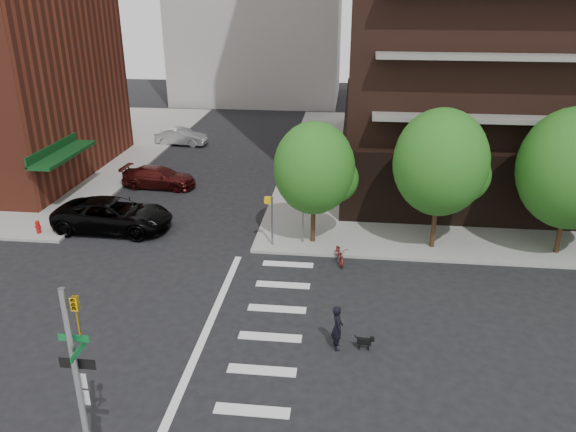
{
  "coord_description": "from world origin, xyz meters",
  "views": [
    {
      "loc": [
        5.69,
        -17.66,
        12.34
      ],
      "look_at": [
        3.0,
        6.0,
        2.5
      ],
      "focal_mm": 35.0,
      "sensor_mm": 36.0,
      "label": 1
    }
  ],
  "objects_px": {
    "parked_car_black": "(113,215)",
    "parked_car_silver": "(182,137)",
    "scooter": "(340,254)",
    "parked_car_maroon": "(159,177)",
    "fire_hydrant": "(38,226)",
    "dog_walker": "(337,328)",
    "traffic_signal": "(84,412)"
  },
  "relations": [
    {
      "from": "parked_car_black",
      "to": "parked_car_maroon",
      "type": "bearing_deg",
      "value": 0.42
    },
    {
      "from": "traffic_signal",
      "to": "parked_car_maroon",
      "type": "height_order",
      "value": "traffic_signal"
    },
    {
      "from": "traffic_signal",
      "to": "parked_car_maroon",
      "type": "relative_size",
      "value": 1.25
    },
    {
      "from": "parked_car_black",
      "to": "scooter",
      "type": "distance_m",
      "value": 12.5
    },
    {
      "from": "traffic_signal",
      "to": "dog_walker",
      "type": "bearing_deg",
      "value": 49.86
    },
    {
      "from": "parked_car_silver",
      "to": "scooter",
      "type": "bearing_deg",
      "value": -140.6
    },
    {
      "from": "parked_car_black",
      "to": "scooter",
      "type": "relative_size",
      "value": 3.6
    },
    {
      "from": "fire_hydrant",
      "to": "parked_car_black",
      "type": "height_order",
      "value": "parked_car_black"
    },
    {
      "from": "fire_hydrant",
      "to": "dog_walker",
      "type": "relative_size",
      "value": 0.42
    },
    {
      "from": "fire_hydrant",
      "to": "parked_car_black",
      "type": "bearing_deg",
      "value": 17.98
    },
    {
      "from": "fire_hydrant",
      "to": "dog_walker",
      "type": "height_order",
      "value": "dog_walker"
    },
    {
      "from": "traffic_signal",
      "to": "fire_hydrant",
      "type": "xyz_separation_m",
      "value": [
        -10.03,
        15.29,
        -2.15
      ]
    },
    {
      "from": "parked_car_black",
      "to": "dog_walker",
      "type": "xyz_separation_m",
      "value": [
        12.32,
        -9.39,
        0.01
      ]
    },
    {
      "from": "parked_car_silver",
      "to": "parked_car_maroon",
      "type": "bearing_deg",
      "value": -166.45
    },
    {
      "from": "fire_hydrant",
      "to": "scooter",
      "type": "xyz_separation_m",
      "value": [
        15.94,
        -1.3,
        -0.09
      ]
    },
    {
      "from": "fire_hydrant",
      "to": "parked_car_black",
      "type": "distance_m",
      "value": 3.9
    },
    {
      "from": "parked_car_black",
      "to": "parked_car_silver",
      "type": "xyz_separation_m",
      "value": [
        -1.4,
        17.45,
        -0.17
      ]
    },
    {
      "from": "dog_walker",
      "to": "parked_car_maroon",
      "type": "bearing_deg",
      "value": 24.66
    },
    {
      "from": "fire_hydrant",
      "to": "scooter",
      "type": "distance_m",
      "value": 15.99
    },
    {
      "from": "traffic_signal",
      "to": "scooter",
      "type": "bearing_deg",
      "value": 67.12
    },
    {
      "from": "parked_car_silver",
      "to": "dog_walker",
      "type": "distance_m",
      "value": 30.15
    },
    {
      "from": "parked_car_maroon",
      "to": "scooter",
      "type": "xyz_separation_m",
      "value": [
        12.07,
        -9.5,
        -0.24
      ]
    },
    {
      "from": "parked_car_maroon",
      "to": "traffic_signal",
      "type": "bearing_deg",
      "value": -161.79
    },
    {
      "from": "parked_car_maroon",
      "to": "dog_walker",
      "type": "distance_m",
      "value": 20.4
    },
    {
      "from": "parked_car_maroon",
      "to": "parked_car_black",
      "type": "bearing_deg",
      "value": -177.86
    },
    {
      "from": "parked_car_black",
      "to": "fire_hydrant",
      "type": "bearing_deg",
      "value": 109.77
    },
    {
      "from": "traffic_signal",
      "to": "parked_car_silver",
      "type": "bearing_deg",
      "value": 102.83
    },
    {
      "from": "dog_walker",
      "to": "fire_hydrant",
      "type": "bearing_deg",
      "value": 51.01
    },
    {
      "from": "traffic_signal",
      "to": "parked_car_silver",
      "type": "height_order",
      "value": "traffic_signal"
    },
    {
      "from": "traffic_signal",
      "to": "parked_car_maroon",
      "type": "bearing_deg",
      "value": 104.71
    },
    {
      "from": "parked_car_black",
      "to": "parked_car_silver",
      "type": "bearing_deg",
      "value": 6.36
    },
    {
      "from": "parked_car_black",
      "to": "dog_walker",
      "type": "relative_size",
      "value": 3.57
    }
  ]
}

